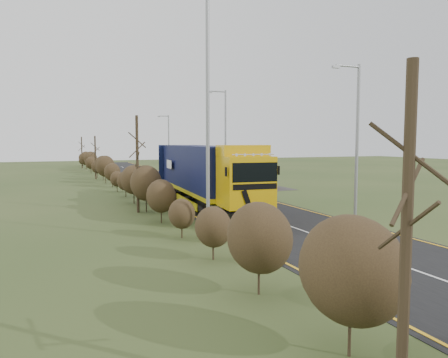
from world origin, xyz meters
TOP-DOWN VIEW (x-y plane):
  - ground at (0.00, 0.00)m, footprint 160.00×160.00m
  - road at (0.00, 10.00)m, footprint 8.00×120.00m
  - layby at (6.50, 20.00)m, footprint 6.00×18.00m
  - lane_markings at (0.00, 9.69)m, footprint 7.52×116.00m
  - hedgerow at (-6.00, 7.89)m, footprint 2.24×102.04m
  - lorry at (-2.22, 3.44)m, footprint 3.32×15.43m
  - car_red_hatchback at (7.06, 13.91)m, footprint 1.63×3.80m
  - car_blue_sedan at (7.23, 24.07)m, footprint 1.94×3.93m
  - streetlight_near at (4.49, -3.01)m, footprint 1.86×0.18m
  - streetlight_mid at (4.76, 17.44)m, footprint 2.01×0.19m
  - streetlight_far at (5.38, 41.81)m, footprint 1.78×0.18m
  - left_pole at (-5.20, -5.31)m, footprint 0.16×0.16m
  - speed_sign at (4.20, 16.81)m, footprint 0.69×0.10m
  - warning_board at (4.20, 27.55)m, footprint 0.77×0.11m

SIDE VIEW (x-z plane):
  - ground at x=0.00m, z-range 0.00..0.00m
  - road at x=0.00m, z-range 0.00..0.02m
  - layby at x=6.50m, z-range 0.00..0.02m
  - lane_markings at x=0.00m, z-range 0.03..0.03m
  - car_blue_sedan at x=7.23m, z-range 0.00..1.24m
  - car_red_hatchback at x=7.06m, z-range 0.00..1.28m
  - warning_board at x=4.20m, z-range 0.23..2.26m
  - hedgerow at x=-6.00m, z-range -1.41..4.64m
  - speed_sign at x=4.20m, z-range 0.52..3.04m
  - lorry at x=-2.22m, z-range 0.29..4.55m
  - streetlight_far at x=5.38m, z-range 0.41..8.76m
  - streetlight_near at x=4.49m, z-range 0.43..9.17m
  - streetlight_mid at x=4.76m, z-range 0.49..9.98m
  - left_pole at x=-5.20m, z-range 0.00..10.82m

